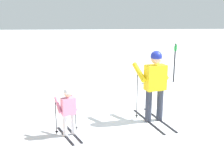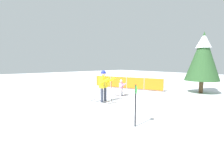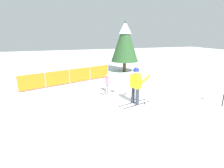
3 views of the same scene
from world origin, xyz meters
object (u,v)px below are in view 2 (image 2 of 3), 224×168
skier_adult (104,83)px  safety_fence (127,82)px  skier_child (121,86)px  trail_marker (136,101)px  conifer_far (203,56)px

skier_adult → safety_fence: 5.18m
skier_adult → skier_child: 2.19m
safety_fence → trail_marker: size_ratio=4.05×
skier_adult → trail_marker: 3.96m
skier_adult → skier_child: bearing=93.4°
skier_adult → trail_marker: (3.66, -1.50, -0.16)m
safety_fence → conifer_far: 5.94m
safety_fence → conifer_far: conifer_far is taller
skier_adult → safety_fence: size_ratio=0.30×
safety_fence → trail_marker: trail_marker is taller
skier_child → skier_adult: bearing=-95.3°
conifer_far → skier_adult: bearing=-108.1°
skier_child → trail_marker: 5.63m
skier_child → safety_fence: 3.07m
skier_adult → trail_marker: size_ratio=1.21×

